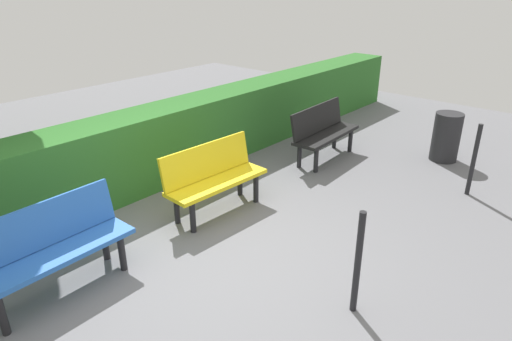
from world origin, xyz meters
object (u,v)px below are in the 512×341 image
(bench_black, at_px, (323,130))
(trash_bin, at_px, (446,137))
(bench_yellow, at_px, (213,176))
(bench_blue, at_px, (50,246))

(bench_black, relative_size, trash_bin, 1.82)
(bench_yellow, xyz_separation_m, trash_bin, (-3.61, 1.57, -0.09))
(bench_black, relative_size, bench_blue, 0.96)
(bench_yellow, height_order, trash_bin, bench_yellow)
(bench_blue, bearing_deg, bench_black, 178.02)
(bench_black, height_order, bench_yellow, same)
(bench_blue, bearing_deg, bench_yellow, 178.64)
(bench_black, distance_m, bench_blue, 4.47)
(bench_black, xyz_separation_m, bench_yellow, (2.38, -0.05, -0.00))
(bench_black, height_order, bench_blue, same)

